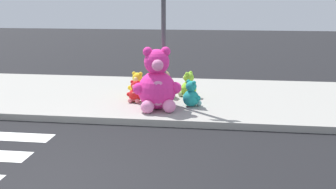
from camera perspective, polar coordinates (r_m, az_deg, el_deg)
The scene contains 8 objects.
sidewalk at distance 10.17m, azimuth -5.59°, elevation -0.23°, with size 28.00×4.40×0.15m, color #9E9B93.
sign_pole at distance 8.92m, azimuth -0.67°, elevation 9.41°, with size 0.56×0.11×3.20m.
plush_pink_large at distance 8.51m, azimuth -1.66°, elevation 1.48°, with size 1.07×1.00×1.42m.
plush_tan at distance 9.72m, azimuth -0.64°, elevation 1.32°, with size 0.49×0.53×0.70m.
plush_yellow at distance 9.73m, azimuth -4.64°, elevation 1.17°, with size 0.50×0.45×0.65m.
plush_red at distance 9.23m, azimuth -4.99°, elevation 0.17°, with size 0.41×0.37×0.53m.
plush_teal at distance 8.84m, azimuth 3.56°, elevation -0.18°, with size 0.44×0.45×0.62m.
plush_lime at distance 9.74m, azimuth 3.03°, elevation 1.21°, with size 0.47×0.46×0.65m.
Camera 1 is at (2.26, -4.40, 2.55)m, focal length 40.51 mm.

